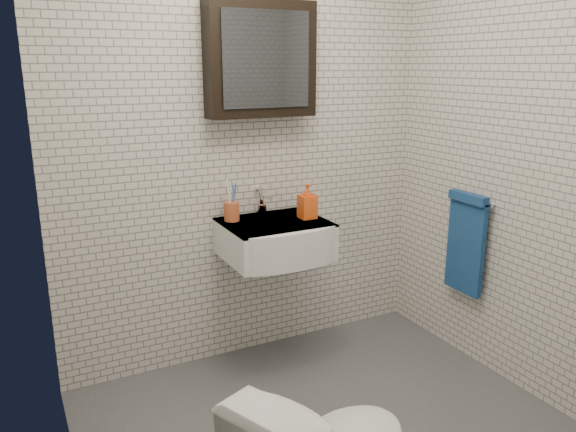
{
  "coord_description": "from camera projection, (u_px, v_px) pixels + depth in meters",
  "views": [
    {
      "loc": [
        -1.23,
        -1.87,
        1.68
      ],
      "look_at": [
        -0.03,
        0.45,
        0.97
      ],
      "focal_mm": 35.0,
      "sensor_mm": 36.0,
      "label": 1
    }
  ],
  "objects": [
    {
      "name": "faucet",
      "position": [
        262.0,
        203.0,
        3.17
      ],
      "size": [
        0.06,
        0.2,
        0.15
      ],
      "color": "silver",
      "rests_on": "washbasin"
    },
    {
      "name": "mirror_cabinet",
      "position": [
        261.0,
        60.0,
        2.96
      ],
      "size": [
        0.6,
        0.15,
        0.6
      ],
      "color": "black",
      "rests_on": "room_shell"
    },
    {
      "name": "towel_rail",
      "position": [
        466.0,
        239.0,
        3.16
      ],
      "size": [
        0.09,
        0.3,
        0.58
      ],
      "color": "silver",
      "rests_on": "room_shell"
    },
    {
      "name": "room_shell",
      "position": [
        348.0,
        119.0,
        2.2
      ],
      "size": [
        2.22,
        2.02,
        2.51
      ],
      "color": "silver",
      "rests_on": "ground"
    },
    {
      "name": "soap_bottle",
      "position": [
        307.0,
        201.0,
        3.09
      ],
      "size": [
        0.09,
        0.09,
        0.2
      ],
      "primitive_type": "imported",
      "rotation": [
        0.0,
        0.0,
        -0.02
      ],
      "color": "orange",
      "rests_on": "washbasin"
    },
    {
      "name": "toothbrush_cup",
      "position": [
        232.0,
        210.0,
        3.05
      ],
      "size": [
        0.09,
        0.09,
        0.23
      ],
      "rotation": [
        0.0,
        0.0,
        -0.06
      ],
      "color": "#C25830",
      "rests_on": "washbasin"
    },
    {
      "name": "washbasin",
      "position": [
        278.0,
        240.0,
        3.04
      ],
      "size": [
        0.55,
        0.5,
        0.2
      ],
      "color": "white",
      "rests_on": "room_shell"
    }
  ]
}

